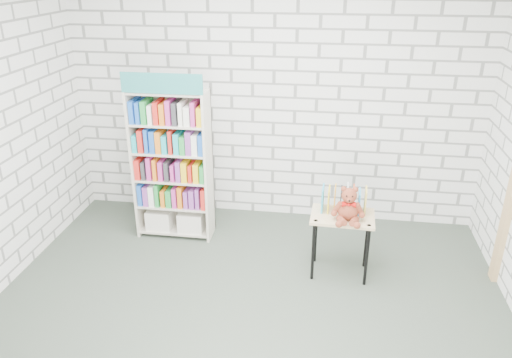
# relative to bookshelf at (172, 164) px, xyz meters

# --- Properties ---
(ground) EXTENTS (4.50, 4.50, 0.00)m
(ground) POSITION_rel_bookshelf_xyz_m (0.98, -1.36, -0.82)
(ground) COLOR #3B453A
(ground) RESTS_ON ground
(room_shell) EXTENTS (4.52, 4.02, 2.81)m
(room_shell) POSITION_rel_bookshelf_xyz_m (0.98, -1.36, 0.96)
(room_shell) COLOR silver
(room_shell) RESTS_ON ground
(bookshelf) EXTENTS (0.80, 0.31, 1.79)m
(bookshelf) POSITION_rel_bookshelf_xyz_m (0.00, 0.00, 0.00)
(bookshelf) COLOR beige
(bookshelf) RESTS_ON ground
(display_table) EXTENTS (0.59, 0.42, 0.62)m
(display_table) POSITION_rel_bookshelf_xyz_m (1.76, -0.51, -0.29)
(display_table) COLOR tan
(display_table) RESTS_ON ground
(table_books) EXTENTS (0.41, 0.19, 0.24)m
(table_books) POSITION_rel_bookshelf_xyz_m (1.76, -0.42, -0.08)
(table_books) COLOR teal
(table_books) RESTS_ON display_table
(teddy_bear) EXTENTS (0.30, 0.27, 0.32)m
(teddy_bear) POSITION_rel_bookshelf_xyz_m (1.80, -0.61, -0.07)
(teddy_bear) COLOR maroon
(teddy_bear) RESTS_ON display_table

